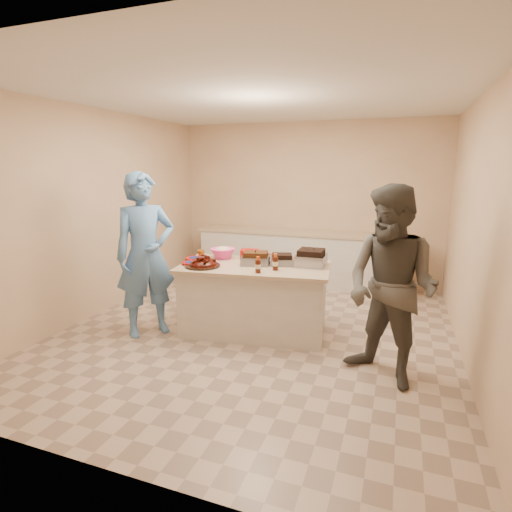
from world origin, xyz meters
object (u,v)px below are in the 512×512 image
(coleslaw_bowl, at_px, (223,258))
(guest_blue, at_px, (150,332))
(roasting_pan, at_px, (311,266))
(bbq_bottle_a, at_px, (258,273))
(guest_gray, at_px, (384,380))
(rib_platter, at_px, (203,266))
(plastic_cup, at_px, (201,257))
(island, at_px, (255,331))
(bbq_bottle_b, at_px, (275,270))
(mustard_bottle, at_px, (244,264))

(coleslaw_bowl, relative_size, guest_blue, 0.16)
(roasting_pan, relative_size, bbq_bottle_a, 1.86)
(roasting_pan, relative_size, guest_gray, 0.18)
(rib_platter, height_order, bbq_bottle_a, bbq_bottle_a)
(roasting_pan, relative_size, guest_blue, 0.17)
(coleslaw_bowl, relative_size, guest_gray, 0.17)
(coleslaw_bowl, bearing_deg, plastic_cup, -172.44)
(plastic_cup, distance_m, guest_gray, 2.61)
(coleslaw_bowl, distance_m, guest_gray, 2.37)
(coleslaw_bowl, bearing_deg, roasting_pan, -0.36)
(island, distance_m, guest_blue, 1.26)
(rib_platter, distance_m, roasting_pan, 1.26)
(plastic_cup, relative_size, guest_gray, 0.05)
(island, distance_m, guest_gray, 1.68)
(rib_platter, bearing_deg, guest_blue, -162.57)
(rib_platter, bearing_deg, bbq_bottle_a, -3.24)
(island, height_order, guest_blue, island)
(coleslaw_bowl, xyz_separation_m, bbq_bottle_b, (0.80, -0.35, 0.00))
(coleslaw_bowl, xyz_separation_m, bbq_bottle_a, (0.66, -0.52, 0.00))
(guest_gray, bearing_deg, bbq_bottle_b, -170.72)
(rib_platter, relative_size, coleslaw_bowl, 1.32)
(bbq_bottle_b, height_order, guest_gray, bbq_bottle_b)
(coleslaw_bowl, height_order, plastic_cup, coleslaw_bowl)
(mustard_bottle, bearing_deg, rib_platter, -144.82)
(bbq_bottle_b, bearing_deg, rib_platter, -171.16)
(bbq_bottle_a, distance_m, plastic_cup, 1.06)
(bbq_bottle_a, height_order, bbq_bottle_b, bbq_bottle_b)
(rib_platter, bearing_deg, bbq_bottle_b, 8.84)
(rib_platter, height_order, guest_blue, rib_platter)
(island, relative_size, mustard_bottle, 13.86)
(island, xyz_separation_m, guest_blue, (-1.18, -0.46, 0.00))
(roasting_pan, bearing_deg, island, -162.46)
(bbq_bottle_b, xyz_separation_m, guest_blue, (-1.47, -0.33, -0.83))
(guest_blue, bearing_deg, rib_platter, -32.46)
(guest_gray, bearing_deg, plastic_cup, -167.38)
(rib_platter, relative_size, guest_gray, 0.22)
(mustard_bottle, bearing_deg, plastic_cup, 166.83)
(island, xyz_separation_m, bbq_bottle_a, (0.15, -0.31, 0.83))
(coleslaw_bowl, bearing_deg, guest_blue, -134.79)
(roasting_pan, height_order, bbq_bottle_a, bbq_bottle_a)
(coleslaw_bowl, relative_size, plastic_cup, 3.18)
(island, distance_m, bbq_bottle_b, 0.89)
(rib_platter, relative_size, guest_blue, 0.21)
(rib_platter, height_order, plastic_cup, rib_platter)
(island, bearing_deg, guest_gray, -31.14)
(bbq_bottle_b, bearing_deg, coleslaw_bowl, 156.59)
(coleslaw_bowl, bearing_deg, island, -22.81)
(plastic_cup, height_order, guest_blue, plastic_cup)
(coleslaw_bowl, relative_size, bbq_bottle_b, 1.63)
(rib_platter, height_order, bbq_bottle_b, bbq_bottle_b)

